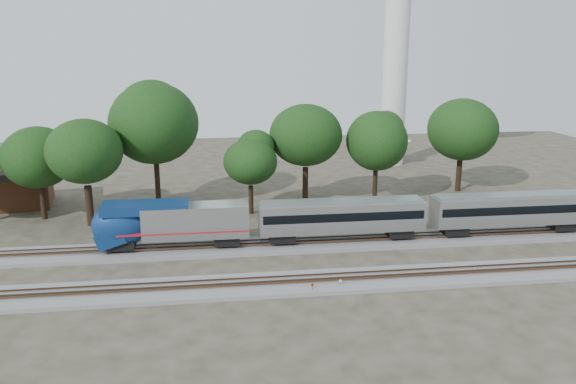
# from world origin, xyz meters

# --- Properties ---
(ground) EXTENTS (160.00, 160.00, 0.00)m
(ground) POSITION_xyz_m (0.00, 0.00, 0.00)
(ground) COLOR #383328
(ground) RESTS_ON ground
(track_far) EXTENTS (160.00, 5.00, 0.73)m
(track_far) POSITION_xyz_m (0.00, 6.00, 0.21)
(track_far) COLOR slate
(track_far) RESTS_ON ground
(track_near) EXTENTS (160.00, 5.00, 0.73)m
(track_near) POSITION_xyz_m (0.00, -4.00, 0.21)
(track_near) COLOR slate
(track_near) RESTS_ON ground
(train) EXTENTS (92.04, 3.17, 4.68)m
(train) POSITION_xyz_m (29.07, 6.00, 3.25)
(train) COLOR #B3B5BB
(train) RESTS_ON ground
(switch_stand_red) EXTENTS (0.29, 0.10, 0.93)m
(switch_stand_red) POSITION_xyz_m (4.60, -5.79, 0.59)
(switch_stand_red) COLOR #512D19
(switch_stand_red) RESTS_ON ground
(switch_stand_white) EXTENTS (0.29, 0.05, 0.90)m
(switch_stand_white) POSITION_xyz_m (7.19, -5.23, 0.57)
(switch_stand_white) COLOR #512D19
(switch_stand_white) RESTS_ON ground
(switch_lever) EXTENTS (0.50, 0.30, 0.30)m
(switch_lever) POSITION_xyz_m (5.13, -5.96, 0.15)
(switch_lever) COLOR #512D19
(switch_lever) RESTS_ON ground
(brick_building) EXTENTS (11.62, 9.11, 5.04)m
(brick_building) POSITION_xyz_m (-30.57, 26.15, 2.54)
(brick_building) COLOR brown
(brick_building) RESTS_ON ground
(tree_1) EXTENTS (7.86, 7.86, 11.09)m
(tree_1) POSITION_xyz_m (-24.53, 19.79, 7.72)
(tree_1) COLOR black
(tree_1) RESTS_ON ground
(tree_2) EXTENTS (9.08, 9.08, 12.80)m
(tree_2) POSITION_xyz_m (-18.30, 16.42, 8.92)
(tree_2) COLOR black
(tree_2) RESTS_ON ground
(tree_3) EXTENTS (11.33, 11.33, 15.98)m
(tree_3) POSITION_xyz_m (-10.98, 23.21, 11.14)
(tree_3) COLOR black
(tree_3) RESTS_ON ground
(tree_4) EXTENTS (6.86, 6.86, 9.67)m
(tree_4) POSITION_xyz_m (0.97, 18.71, 6.72)
(tree_4) COLOR black
(tree_4) RESTS_ON ground
(tree_5) EXTENTS (9.52, 9.52, 13.42)m
(tree_5) POSITION_xyz_m (8.51, 22.21, 9.35)
(tree_5) COLOR black
(tree_5) RESTS_ON ground
(tree_6) EXTENTS (8.63, 8.63, 12.17)m
(tree_6) POSITION_xyz_m (17.99, 21.67, 8.48)
(tree_6) COLOR black
(tree_6) RESTS_ON ground
(tree_7) EXTENTS (9.24, 9.24, 13.03)m
(tree_7) POSITION_xyz_m (31.92, 26.18, 9.08)
(tree_7) COLOR black
(tree_7) RESTS_ON ground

